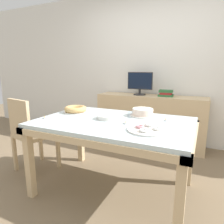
# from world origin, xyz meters

# --- Properties ---
(ground_plane) EXTENTS (12.00, 12.00, 0.00)m
(ground_plane) POSITION_xyz_m (0.00, 0.00, 0.00)
(ground_plane) COLOR #7A664C
(wall_back) EXTENTS (8.00, 0.10, 2.60)m
(wall_back) POSITION_xyz_m (0.00, 1.77, 1.30)
(wall_back) COLOR white
(wall_back) RESTS_ON ground
(dining_table) EXTENTS (1.56, 1.03, 0.78)m
(dining_table) POSITION_xyz_m (0.00, 0.00, 0.69)
(dining_table) COLOR silver
(dining_table) RESTS_ON ground
(chair) EXTENTS (0.49, 0.49, 0.94)m
(chair) POSITION_xyz_m (-1.11, -0.07, 0.52)
(chair) COLOR #D1B284
(chair) RESTS_ON ground
(sideboard) EXTENTS (1.77, 0.44, 0.85)m
(sideboard) POSITION_xyz_m (0.00, 1.47, 0.43)
(sideboard) COLOR #D1B284
(sideboard) RESTS_ON ground
(computer_monitor) EXTENTS (0.42, 0.20, 0.38)m
(computer_monitor) POSITION_xyz_m (-0.19, 1.47, 1.04)
(computer_monitor) COLOR #262628
(computer_monitor) RESTS_ON sideboard
(book_stack) EXTENTS (0.23, 0.18, 0.10)m
(book_stack) POSITION_xyz_m (0.24, 1.47, 0.90)
(book_stack) COLOR #2D6638
(book_stack) RESTS_ON sideboard
(cake_chocolate_round) EXTENTS (0.28, 0.28, 0.08)m
(cake_chocolate_round) POSITION_xyz_m (0.21, 0.31, 0.82)
(cake_chocolate_round) COLOR silver
(cake_chocolate_round) RESTS_ON dining_table
(cake_golden_bundt) EXTENTS (0.28, 0.28, 0.07)m
(cake_golden_bundt) POSITION_xyz_m (-0.56, 0.15, 0.81)
(cake_golden_bundt) COLOR silver
(cake_golden_bundt) RESTS_ON dining_table
(pastry_platter) EXTENTS (0.35, 0.35, 0.04)m
(pastry_platter) POSITION_xyz_m (0.40, -0.18, 0.79)
(pastry_platter) COLOR silver
(pastry_platter) RESTS_ON dining_table
(plate_stack) EXTENTS (0.21, 0.21, 0.04)m
(plate_stack) POSITION_xyz_m (-0.09, 0.03, 0.80)
(plate_stack) COLOR silver
(plate_stack) RESTS_ON dining_table
(tealight_left_edge) EXTENTS (0.04, 0.04, 0.04)m
(tealight_left_edge) POSITION_xyz_m (0.15, -0.07, 0.79)
(tealight_left_edge) COLOR silver
(tealight_left_edge) RESTS_ON dining_table
(tealight_centre) EXTENTS (0.04, 0.04, 0.04)m
(tealight_centre) POSITION_xyz_m (0.48, 0.19, 0.79)
(tealight_centre) COLOR silver
(tealight_centre) RESTS_ON dining_table
(tealight_near_front) EXTENTS (0.04, 0.04, 0.04)m
(tealight_near_front) POSITION_xyz_m (-0.68, -0.24, 0.79)
(tealight_near_front) COLOR silver
(tealight_near_front) RESTS_ON dining_table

